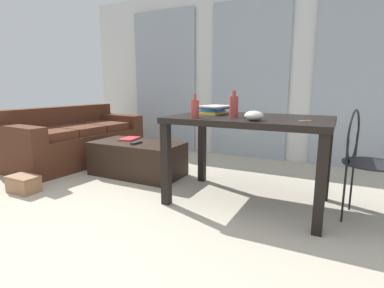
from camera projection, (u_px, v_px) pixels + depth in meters
The scene contains 15 objects.
ground_plane at pixel (188, 198), 2.80m from camera, with size 7.47×7.47×0.00m, color #B2A893.
wall_back at pixel (251, 73), 4.28m from camera, with size 5.51×0.10×2.42m, color silver.
curtains at pixel (249, 81), 4.23m from camera, with size 3.92×0.03×2.19m.
couch at pixel (74, 140), 4.09m from camera, with size 1.01×1.82×0.75m.
coffee_table at pixel (137, 159), 3.49m from camera, with size 1.06×0.55×0.39m.
craft_table at pixel (249, 129), 2.58m from camera, with size 1.34×0.84×0.77m.
wire_chair at pixel (363, 153), 2.27m from camera, with size 0.42×0.44×0.86m.
bottle_near at pixel (234, 106), 2.50m from camera, with size 0.07×0.07×0.22m.
bottle_far at pixel (195, 109), 2.45m from camera, with size 0.07×0.07×0.20m.
bowl at pixel (254, 116), 2.27m from camera, with size 0.14×0.14×0.08m, color beige.
book_stack at pixel (214, 110), 2.81m from camera, with size 0.27×0.32×0.08m.
scissors at pixel (307, 121), 2.25m from camera, with size 0.09×0.09×0.00m.
tv_remote_primary at pixel (136, 143), 3.35m from camera, with size 0.05×0.15×0.02m, color #232326.
magazine at pixel (129, 139), 3.63m from camera, with size 0.17×0.27×0.02m, color red.
shoebox at pixel (24, 184), 2.94m from camera, with size 0.31×0.19×0.16m.
Camera 1 is at (1.24, -1.19, 1.03)m, focal length 27.94 mm.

